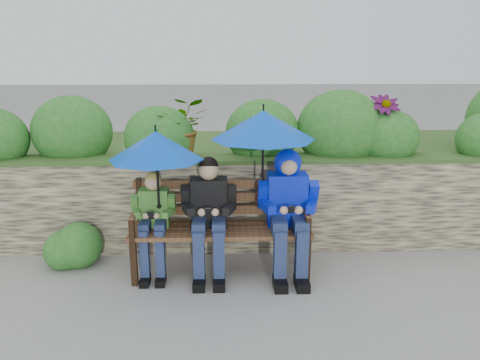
{
  "coord_description": "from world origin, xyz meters",
  "views": [
    {
      "loc": [
        -0.14,
        -4.14,
        2.09
      ],
      "look_at": [
        0.0,
        0.1,
        0.95
      ],
      "focal_mm": 35.0,
      "sensor_mm": 36.0,
      "label": 1
    }
  ],
  "objects_px": {
    "umbrella_left": "(156,146)",
    "umbrella_right": "(263,125)",
    "boy_left": "(154,218)",
    "boy_right": "(288,203)",
    "park_bench": "(221,221)",
    "boy_middle": "(209,212)"
  },
  "relations": [
    {
      "from": "boy_left",
      "to": "boy_right",
      "type": "height_order",
      "value": "boy_right"
    },
    {
      "from": "boy_middle",
      "to": "umbrella_left",
      "type": "distance_m",
      "value": 0.8
    },
    {
      "from": "park_bench",
      "to": "umbrella_right",
      "type": "xyz_separation_m",
      "value": [
        0.4,
        -0.05,
        0.94
      ]
    },
    {
      "from": "boy_left",
      "to": "umbrella_right",
      "type": "xyz_separation_m",
      "value": [
        1.04,
        0.02,
        0.88
      ]
    },
    {
      "from": "boy_left",
      "to": "boy_middle",
      "type": "distance_m",
      "value": 0.54
    },
    {
      "from": "boy_left",
      "to": "boy_middle",
      "type": "height_order",
      "value": "boy_middle"
    },
    {
      "from": "boy_left",
      "to": "umbrella_right",
      "type": "distance_m",
      "value": 1.36
    },
    {
      "from": "boy_right",
      "to": "umbrella_left",
      "type": "xyz_separation_m",
      "value": [
        -1.22,
        -0.03,
        0.57
      ]
    },
    {
      "from": "boy_middle",
      "to": "boy_right",
      "type": "xyz_separation_m",
      "value": [
        0.76,
        0.01,
        0.07
      ]
    },
    {
      "from": "park_bench",
      "to": "umbrella_left",
      "type": "xyz_separation_m",
      "value": [
        -0.58,
        -0.11,
        0.77
      ]
    },
    {
      "from": "boy_middle",
      "to": "umbrella_left",
      "type": "bearing_deg",
      "value": -177.06
    },
    {
      "from": "park_bench",
      "to": "boy_middle",
      "type": "distance_m",
      "value": 0.19
    },
    {
      "from": "umbrella_left",
      "to": "park_bench",
      "type": "bearing_deg",
      "value": 10.6
    },
    {
      "from": "park_bench",
      "to": "boy_right",
      "type": "distance_m",
      "value": 0.68
    },
    {
      "from": "boy_right",
      "to": "umbrella_right",
      "type": "xyz_separation_m",
      "value": [
        -0.25,
        0.03,
        0.74
      ]
    },
    {
      "from": "boy_middle",
      "to": "umbrella_right",
      "type": "height_order",
      "value": "umbrella_right"
    },
    {
      "from": "boy_right",
      "to": "umbrella_right",
      "type": "bearing_deg",
      "value": 172.97
    },
    {
      "from": "boy_middle",
      "to": "boy_right",
      "type": "relative_size",
      "value": 0.95
    },
    {
      "from": "boy_left",
      "to": "boy_middle",
      "type": "xyz_separation_m",
      "value": [
        0.53,
        -0.01,
        0.06
      ]
    },
    {
      "from": "park_bench",
      "to": "umbrella_right",
      "type": "height_order",
      "value": "umbrella_right"
    },
    {
      "from": "umbrella_right",
      "to": "umbrella_left",
      "type": "bearing_deg",
      "value": -176.4
    },
    {
      "from": "umbrella_left",
      "to": "umbrella_right",
      "type": "height_order",
      "value": "umbrella_right"
    }
  ]
}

